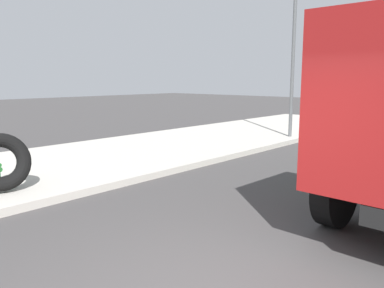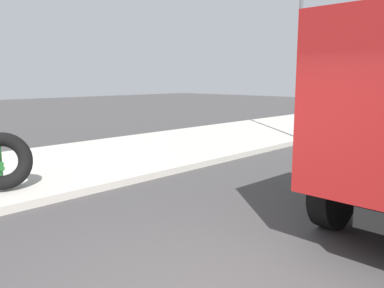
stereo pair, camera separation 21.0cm
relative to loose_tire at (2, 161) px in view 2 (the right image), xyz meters
name	(u,v)px [view 2 (the right image)]	position (x,y,z in m)	size (l,w,h in m)	color
loose_tire	(2,161)	(0.00, 0.00, 0.00)	(1.07, 1.07, 0.27)	black
street_light_pole	(300,39)	(9.80, -0.54, 2.82)	(0.12, 0.12, 6.74)	#595B5E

